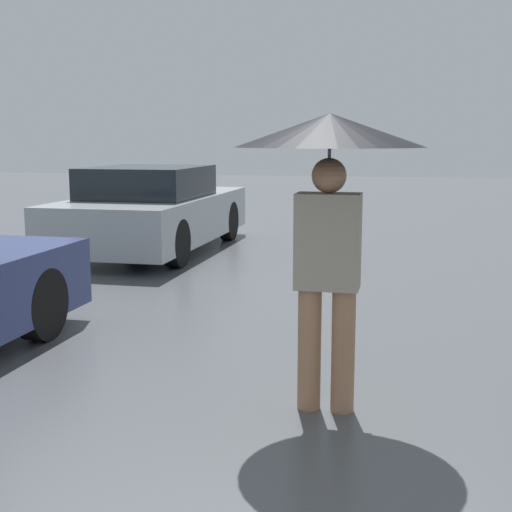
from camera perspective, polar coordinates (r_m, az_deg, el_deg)
name	(u,v)px	position (r m, az deg, el deg)	size (l,w,h in m)	color
pedestrian	(329,170)	(4.16, 5.87, 6.87)	(1.10, 1.10, 1.77)	#9E7051
parked_car_farthest	(153,211)	(10.48, -8.26, 3.58)	(1.75, 4.10, 1.23)	#9EA3A8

